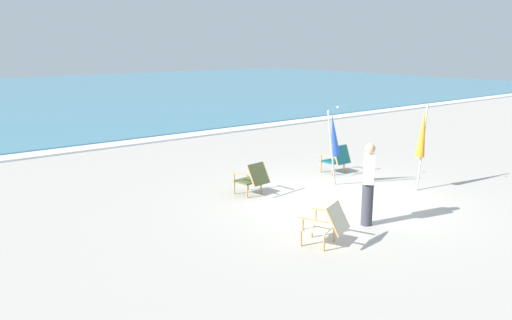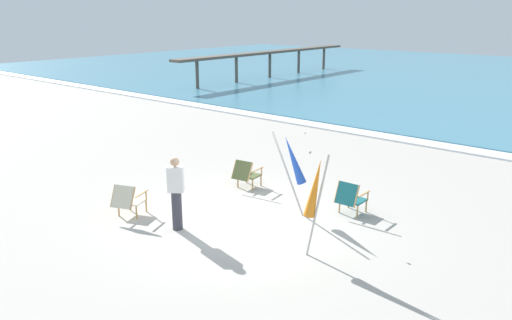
{
  "view_description": "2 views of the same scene",
  "coord_description": "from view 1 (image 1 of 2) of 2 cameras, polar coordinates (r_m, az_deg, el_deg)",
  "views": [
    {
      "loc": [
        -8.17,
        -7.28,
        3.46
      ],
      "look_at": [
        -0.97,
        1.98,
        0.74
      ],
      "focal_mm": 35.0,
      "sensor_mm": 36.0,
      "label": 1
    },
    {
      "loc": [
        6.96,
        -7.87,
        4.54
      ],
      "look_at": [
        -1.0,
        1.63,
        0.86
      ],
      "focal_mm": 35.0,
      "sensor_mm": 36.0,
      "label": 2
    }
  ],
  "objects": [
    {
      "name": "ground_plane",
      "position": [
        11.48,
        9.98,
        -4.68
      ],
      "size": [
        80.0,
        80.0,
        0.0
      ],
      "primitive_type": "plane",
      "color": "#B2AAA0"
    },
    {
      "name": "surf_band",
      "position": [
        18.92,
        -11.62,
        2.36
      ],
      "size": [
        80.0,
        1.1,
        0.06
      ],
      "primitive_type": "cube",
      "color": "white",
      "rests_on": "ground"
    },
    {
      "name": "beach_chair_far_center",
      "position": [
        11.63,
        -0.41,
        -2.05
      ],
      "size": [
        0.67,
        0.81,
        0.79
      ],
      "color": "#515B33",
      "rests_on": "ground"
    },
    {
      "name": "beach_chair_mid_center",
      "position": [
        8.84,
        8.1,
        -7.15
      ],
      "size": [
        0.81,
        0.91,
        0.79
      ],
      "color": "beige",
      "rests_on": "ground"
    },
    {
      "name": "sea",
      "position": [
        38.06,
        -25.48,
        6.67
      ],
      "size": [
        80.0,
        40.0,
        0.1
      ],
      "primitive_type": "cube",
      "color": "teal",
      "rests_on": "ground"
    },
    {
      "name": "umbrella_furled_blue",
      "position": [
        12.28,
        8.87,
        2.81
      ],
      "size": [
        0.8,
        0.48,
        2.0
      ],
      "color": "#B7B2A8",
      "rests_on": "ground"
    },
    {
      "name": "person_near_chairs",
      "position": [
        9.87,
        12.71,
        -2.65
      ],
      "size": [
        0.39,
        0.37,
        1.63
      ],
      "color": "#383842",
      "rests_on": "ground"
    },
    {
      "name": "umbrella_furled_orange",
      "position": [
        12.58,
        18.5,
        2.85
      ],
      "size": [
        0.49,
        0.33,
        2.1
      ],
      "color": "#B7B2A8",
      "rests_on": "ground"
    },
    {
      "name": "beach_chair_front_left",
      "position": [
        13.76,
        9.22,
        0.18
      ],
      "size": [
        0.6,
        0.7,
        0.81
      ],
      "color": "#196066",
      "rests_on": "ground"
    }
  ]
}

